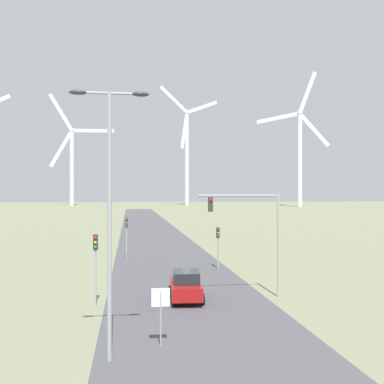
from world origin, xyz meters
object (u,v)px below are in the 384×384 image
at_px(stop_sign_near, 161,305).
at_px(traffic_light_post_mid_left, 127,229).
at_px(streetlamp, 110,193).
at_px(traffic_light_post_near_right, 218,238).
at_px(wind_turbine_center, 187,148).
at_px(wind_turbine_left, 72,157).
at_px(traffic_light_mast_overhead, 252,222).
at_px(wind_turbine_right, 300,148).
at_px(car_approaching, 186,286).
at_px(traffic_light_post_near_left, 95,254).

relative_size(stop_sign_near, traffic_light_post_mid_left, 0.62).
relative_size(streetlamp, stop_sign_near, 4.26).
distance_m(streetlamp, traffic_light_post_near_right, 22.35).
distance_m(stop_sign_near, wind_turbine_center, 216.97).
xyz_separation_m(streetlamp, wind_turbine_center, (30.50, 214.71, 23.04)).
relative_size(wind_turbine_left, wind_turbine_center, 0.93).
bearing_deg(traffic_light_post_near_right, wind_turbine_left, 100.63).
bearing_deg(stop_sign_near, traffic_light_post_near_right, 71.59).
relative_size(traffic_light_post_mid_left, traffic_light_mast_overhead, 0.61).
bearing_deg(wind_turbine_left, wind_turbine_right, -18.76).
relative_size(traffic_light_post_near_right, car_approaching, 0.85).
distance_m(car_approaching, wind_turbine_center, 209.02).
bearing_deg(car_approaching, traffic_light_post_mid_left, 101.79).
xyz_separation_m(car_approaching, wind_turbine_center, (26.29, 205.36, 28.75)).
bearing_deg(traffic_light_mast_overhead, traffic_light_post_mid_left, 114.21).
distance_m(wind_turbine_left, wind_turbine_right, 112.58).
bearing_deg(wind_turbine_left, car_approaching, -81.06).
relative_size(traffic_light_mast_overhead, car_approaching, 1.59).
xyz_separation_m(traffic_light_post_near_right, wind_turbine_right, (69.93, 159.07, 24.24)).
bearing_deg(car_approaching, wind_turbine_right, 66.45).
distance_m(streetlamp, traffic_light_mast_overhead, 12.85).
bearing_deg(streetlamp, stop_sign_near, 33.89).
xyz_separation_m(traffic_light_post_near_left, car_approaching, (5.41, 0.54, -2.14)).
bearing_deg(wind_turbine_center, wind_turbine_left, 179.14).
xyz_separation_m(stop_sign_near, traffic_light_post_near_right, (6.29, 18.90, 0.89)).
relative_size(stop_sign_near, wind_turbine_center, 0.04).
bearing_deg(streetlamp, wind_turbine_center, 81.91).
bearing_deg(streetlamp, traffic_light_mast_overhead, 48.49).
xyz_separation_m(traffic_light_mast_overhead, wind_turbine_right, (69.91, 169.86, 22.08)).
xyz_separation_m(traffic_light_mast_overhead, wind_turbine_left, (-36.67, 206.06, 19.61)).
distance_m(stop_sign_near, wind_turbine_left, 217.49).
xyz_separation_m(stop_sign_near, wind_turbine_right, (76.22, 177.97, 25.13)).
distance_m(streetlamp, wind_turbine_right, 196.80).
height_order(car_approaching, wind_turbine_right, wind_turbine_right).
xyz_separation_m(streetlamp, traffic_light_post_mid_left, (0.49, 27.19, -3.64)).
xyz_separation_m(traffic_light_mast_overhead, wind_turbine_center, (22.07, 205.18, 24.87)).
xyz_separation_m(streetlamp, traffic_light_post_near_right, (8.41, 20.32, -3.98)).
distance_m(wind_turbine_center, wind_turbine_right, 59.53).
height_order(traffic_light_post_near_right, car_approaching, traffic_light_post_near_right).
relative_size(streetlamp, traffic_light_mast_overhead, 1.59).
height_order(streetlamp, traffic_light_post_mid_left, streetlamp).
bearing_deg(wind_turbine_center, traffic_light_post_near_right, -96.48).
relative_size(stop_sign_near, traffic_light_post_near_right, 0.70).
height_order(streetlamp, traffic_light_mast_overhead, streetlamp).
bearing_deg(streetlamp, wind_turbine_right, 66.41).
distance_m(stop_sign_near, traffic_light_post_mid_left, 25.84).
height_order(traffic_light_post_mid_left, traffic_light_mast_overhead, traffic_light_mast_overhead).
bearing_deg(car_approaching, traffic_light_post_near_left, -174.33).
distance_m(streetlamp, car_approaching, 11.74).
height_order(streetlamp, stop_sign_near, streetlamp).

